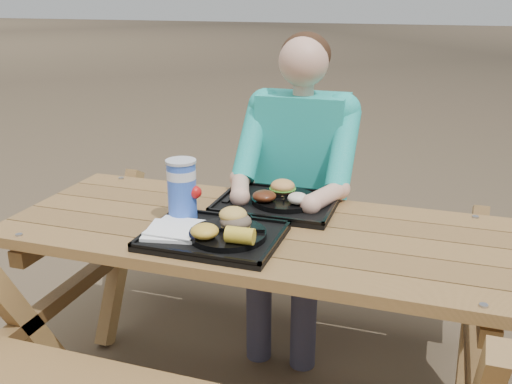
% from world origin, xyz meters
% --- Properties ---
extents(picnic_table, '(1.80, 1.49, 0.75)m').
position_xyz_m(picnic_table, '(0.00, 0.00, 0.38)').
color(picnic_table, '#999999').
rests_on(picnic_table, ground).
extents(tray_near, '(0.45, 0.35, 0.02)m').
position_xyz_m(tray_near, '(-0.10, -0.16, 0.76)').
color(tray_near, black).
rests_on(tray_near, picnic_table).
extents(tray_far, '(0.45, 0.35, 0.02)m').
position_xyz_m(tray_far, '(0.02, 0.21, 0.76)').
color(tray_far, black).
rests_on(tray_far, picnic_table).
extents(plate_near, '(0.26, 0.26, 0.02)m').
position_xyz_m(plate_near, '(-0.04, -0.16, 0.78)').
color(plate_near, black).
rests_on(plate_near, tray_near).
extents(plate_far, '(0.26, 0.26, 0.02)m').
position_xyz_m(plate_far, '(0.05, 0.22, 0.78)').
color(plate_far, black).
rests_on(plate_far, tray_far).
extents(napkin_stack, '(0.21, 0.21, 0.02)m').
position_xyz_m(napkin_stack, '(-0.23, -0.19, 0.78)').
color(napkin_stack, white).
rests_on(napkin_stack, tray_near).
extents(soda_cup, '(0.10, 0.10, 0.21)m').
position_xyz_m(soda_cup, '(-0.26, -0.05, 0.87)').
color(soda_cup, blue).
rests_on(soda_cup, tray_near).
extents(condiment_bbq, '(0.05, 0.05, 0.03)m').
position_xyz_m(condiment_bbq, '(-0.10, -0.04, 0.79)').
color(condiment_bbq, black).
rests_on(condiment_bbq, tray_near).
extents(condiment_mustard, '(0.05, 0.05, 0.03)m').
position_xyz_m(condiment_mustard, '(-0.03, -0.04, 0.78)').
color(condiment_mustard, gold).
rests_on(condiment_mustard, tray_near).
extents(sandwich, '(0.10, 0.10, 0.10)m').
position_xyz_m(sandwich, '(-0.03, -0.12, 0.84)').
color(sandwich, gold).
rests_on(sandwich, plate_near).
extents(mac_cheese, '(0.09, 0.09, 0.05)m').
position_xyz_m(mac_cheese, '(-0.10, -0.23, 0.81)').
color(mac_cheese, gold).
rests_on(mac_cheese, plate_near).
extents(corn_cob, '(0.10, 0.10, 0.05)m').
position_xyz_m(corn_cob, '(0.03, -0.24, 0.82)').
color(corn_cob, gold).
rests_on(corn_cob, plate_near).
extents(cutlery_far, '(0.06, 0.18, 0.01)m').
position_xyz_m(cutlery_far, '(-0.15, 0.23, 0.77)').
color(cutlery_far, black).
rests_on(cutlery_far, tray_far).
extents(burger, '(0.10, 0.10, 0.09)m').
position_xyz_m(burger, '(0.02, 0.26, 0.83)').
color(burger, '#D8924C').
rests_on(burger, plate_far).
extents(baked_beans, '(0.09, 0.09, 0.04)m').
position_xyz_m(baked_beans, '(-0.02, 0.15, 0.81)').
color(baked_beans, '#522310').
rests_on(baked_beans, plate_far).
extents(potato_salad, '(0.08, 0.08, 0.04)m').
position_xyz_m(potato_salad, '(0.11, 0.17, 0.81)').
color(potato_salad, beige).
rests_on(potato_salad, plate_far).
extents(diner, '(0.48, 0.84, 1.28)m').
position_xyz_m(diner, '(0.02, 0.58, 0.64)').
color(diner, teal).
rests_on(diner, ground).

